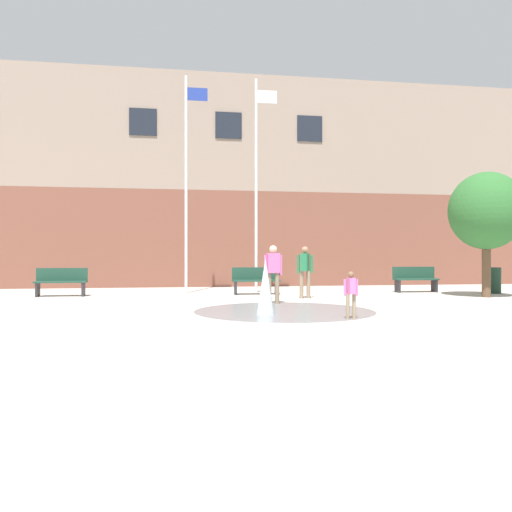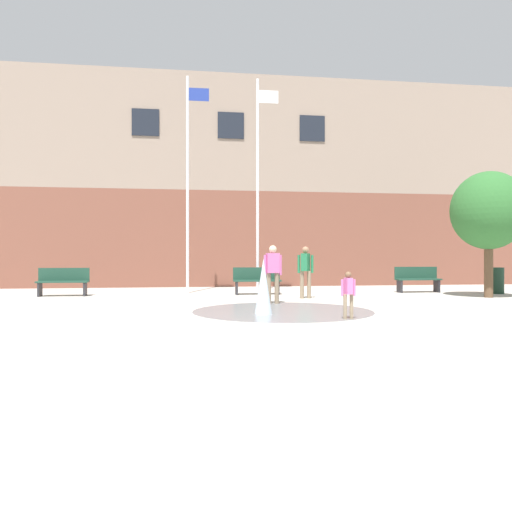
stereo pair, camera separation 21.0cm
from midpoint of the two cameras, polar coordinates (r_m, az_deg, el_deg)
The scene contains 13 objects.
ground_plane at distance 7.20m, azimuth 7.38°, elevation -10.48°, with size 100.00×100.00×0.00m, color #B2ADA3.
library_building at distance 24.11m, azimuth -4.14°, elevation 7.64°, with size 36.00×6.05×8.99m.
splash_fountain at distance 11.48m, azimuth 1.50°, elevation -4.71°, with size 4.26×4.26×1.25m.
park_bench_far_left at distance 17.28m, azimuth -21.70°, elevation -2.71°, with size 1.60×0.44×0.91m.
park_bench_left_of_flagpoles at distance 16.85m, azimuth -0.37°, elevation -2.78°, with size 1.60×0.44×0.91m.
park_bench_under_right_flagpole at distance 18.72m, azimuth 17.43°, elevation -2.50°, with size 1.60×0.44×0.91m.
adult_near_bench at distance 13.60m, azimuth 1.53°, elevation -1.55°, with size 0.50×0.24×1.59m.
adult_watching at distance 15.34m, azimuth 5.23°, elevation -1.36°, with size 0.50×0.39×1.59m.
child_with_pink_shirt at distance 10.47m, azimuth 10.23°, elevation -3.98°, with size 0.31×0.22×0.99m.
flagpole_left at distance 17.81m, azimuth -8.24°, elevation 8.87°, with size 0.80×0.10×7.60m.
flagpole_right at distance 18.01m, azimuth -0.22°, elevation 8.82°, with size 0.80×0.10×7.63m.
trash_can at distance 19.14m, azimuth 25.12°, elevation -2.53°, with size 0.56×0.56×0.90m, color #193323.
street_tree_near_building at distance 17.31m, azimuth 24.52°, elevation 4.68°, with size 2.30×2.30×3.95m.
Camera 1 is at (-2.09, -6.78, 1.32)m, focal length 35.00 mm.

